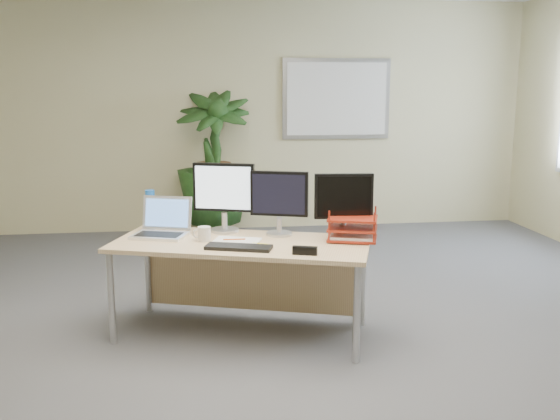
{
  "coord_description": "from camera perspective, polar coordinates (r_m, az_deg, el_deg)",
  "views": [
    {
      "loc": [
        -0.47,
        -3.42,
        1.69
      ],
      "look_at": [
        0.03,
        0.35,
        0.94
      ],
      "focal_mm": 40.0,
      "sensor_mm": 36.0,
      "label": 1
    }
  ],
  "objects": [
    {
      "name": "floor",
      "position": [
        3.84,
        0.22,
        -14.86
      ],
      "size": [
        8.0,
        8.0,
        0.0
      ],
      "primitive_type": "plane",
      "color": "#4B4B50",
      "rests_on": "ground"
    },
    {
      "name": "back_wall",
      "position": [
        7.44,
        -4.04,
        8.54
      ],
      "size": [
        7.0,
        0.04,
        2.7
      ],
      "primitive_type": "cube",
      "color": "#C6BC8C",
      "rests_on": "floor"
    },
    {
      "name": "whiteboard",
      "position": [
        7.58,
        5.19,
        10.08
      ],
      "size": [
        1.3,
        0.04,
        0.95
      ],
      "color": "#ADADB2",
      "rests_on": "back_wall"
    },
    {
      "name": "desk",
      "position": [
        4.35,
        -3.28,
        -4.37
      ],
      "size": [
        1.86,
        1.22,
        0.66
      ],
      "color": "tan",
      "rests_on": "floor"
    },
    {
      "name": "floor_plant",
      "position": [
        7.19,
        -6.1,
        3.61
      ],
      "size": [
        0.92,
        0.92,
        1.5
      ],
      "primitive_type": "imported",
      "rotation": [
        0.0,
        0.0,
        -0.1
      ],
      "color": "#153613",
      "rests_on": "floor"
    },
    {
      "name": "monitor_left",
      "position": [
        4.47,
        -5.15,
        1.58
      ],
      "size": [
        0.44,
        0.2,
        0.5
      ],
      "color": "#B4B4B9",
      "rests_on": "desk"
    },
    {
      "name": "monitor_right",
      "position": [
        4.35,
        -0.08,
        1.03
      ],
      "size": [
        0.4,
        0.19,
        0.45
      ],
      "color": "#B4B4B9",
      "rests_on": "desk"
    },
    {
      "name": "monitor_dark",
      "position": [
        4.29,
        5.85,
        0.79
      ],
      "size": [
        0.4,
        0.18,
        0.45
      ],
      "color": "#B4B4B9",
      "rests_on": "desk"
    },
    {
      "name": "laptop",
      "position": [
        4.48,
        -10.69,
        -1.46
      ],
      "size": [
        0.44,
        0.41,
        0.26
      ],
      "color": "silver",
      "rests_on": "desk"
    },
    {
      "name": "keyboard",
      "position": [
        4.04,
        -3.8,
        -3.41
      ],
      "size": [
        0.45,
        0.27,
        0.02
      ],
      "primitive_type": "cube",
      "rotation": [
        0.0,
        0.0,
        -0.32
      ],
      "color": "black",
      "rests_on": "desk"
    },
    {
      "name": "coffee_mug",
      "position": [
        4.26,
        -6.99,
        -2.18
      ],
      "size": [
        0.13,
        0.09,
        0.1
      ],
      "color": "silver",
      "rests_on": "desk"
    },
    {
      "name": "spiral_notebook",
      "position": [
        4.21,
        -4.02,
        -2.9
      ],
      "size": [
        0.36,
        0.31,
        0.01
      ],
      "primitive_type": "cube",
      "rotation": [
        0.0,
        0.0,
        -0.32
      ],
      "color": "white",
      "rests_on": "desk"
    },
    {
      "name": "orange_pen",
      "position": [
        4.22,
        -4.21,
        -2.7
      ],
      "size": [
        0.15,
        0.02,
        0.01
      ],
      "primitive_type": "cylinder",
      "rotation": [
        0.0,
        1.57,
        -0.04
      ],
      "color": "#D05617",
      "rests_on": "spiral_notebook"
    },
    {
      "name": "yellow_highlighter",
      "position": [
        4.13,
        -1.78,
        -3.14
      ],
      "size": [
        0.1,
        0.06,
        0.01
      ],
      "primitive_type": "cylinder",
      "rotation": [
        0.0,
        1.57,
        -0.48
      ],
      "color": "yellow",
      "rests_on": "desk"
    },
    {
      "name": "water_bottle",
      "position": [
        4.67,
        -11.75,
        -0.03
      ],
      "size": [
        0.07,
        0.07,
        0.29
      ],
      "color": "#AFC0CE",
      "rests_on": "desk"
    },
    {
      "name": "letter_tray",
      "position": [
        4.26,
        6.64,
        -1.87
      ],
      "size": [
        0.39,
        0.34,
        0.15
      ],
      "color": "maroon",
      "rests_on": "desk"
    },
    {
      "name": "stapler",
      "position": [
        3.89,
        2.29,
        -3.73
      ],
      "size": [
        0.16,
        0.09,
        0.05
      ],
      "primitive_type": "cube",
      "rotation": [
        0.0,
        0.0,
        -0.32
      ],
      "color": "black",
      "rests_on": "desk"
    }
  ]
}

